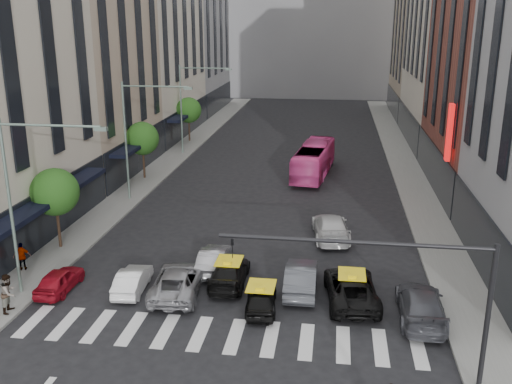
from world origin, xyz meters
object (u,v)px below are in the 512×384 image
at_px(taxi_left, 229,272).
at_px(pedestrian_far, 22,256).
at_px(streetlamp_far, 190,98).
at_px(streetlamp_near, 26,185).
at_px(streetlamp_mid, 137,126).
at_px(car_red, 59,280).
at_px(pedestrian_near, 9,293).
at_px(taxi_center, 261,298).
at_px(car_white_front, 133,280).
at_px(bus, 314,160).

relative_size(taxi_left, pedestrian_far, 2.84).
bearing_deg(taxi_left, streetlamp_far, -73.47).
bearing_deg(streetlamp_near, streetlamp_mid, 90.00).
bearing_deg(car_red, pedestrian_far, -30.54).
bearing_deg(streetlamp_near, pedestrian_near, -100.12).
xyz_separation_m(streetlamp_near, taxi_left, (9.44, 2.64, -5.24)).
bearing_deg(taxi_center, car_red, -8.10).
relative_size(car_red, pedestrian_near, 1.86).
xyz_separation_m(streetlamp_mid, car_white_front, (4.61, -14.83, -5.29)).
bearing_deg(bus, pedestrian_near, 70.80).
bearing_deg(car_white_front, pedestrian_far, -15.12).
bearing_deg(taxi_center, pedestrian_far, -15.04).
height_order(streetlamp_far, taxi_center, streetlamp_far).
relative_size(streetlamp_near, taxi_center, 2.46).
relative_size(streetlamp_near, pedestrian_near, 4.69).
xyz_separation_m(streetlamp_mid, pedestrian_near, (-0.36, -18.00, -4.79)).
relative_size(streetlamp_near, streetlamp_far, 1.00).
height_order(streetlamp_mid, pedestrian_far, streetlamp_mid).
distance_m(streetlamp_mid, car_white_front, 16.41).
height_order(car_white_front, taxi_center, taxi_center).
height_order(car_white_front, bus, bus).
height_order(car_red, taxi_left, taxi_left).
xyz_separation_m(car_white_front, taxi_center, (6.88, -1.09, 0.01)).
bearing_deg(streetlamp_mid, taxi_center, -54.18).
distance_m(streetlamp_far, car_white_front, 31.62).
bearing_deg(taxi_left, bus, -100.13).
xyz_separation_m(car_white_front, pedestrian_far, (-6.85, 1.33, 0.34)).
xyz_separation_m(streetlamp_far, pedestrian_near, (-0.36, -34.00, -4.79)).
height_order(car_red, pedestrian_far, pedestrian_far).
bearing_deg(streetlamp_near, streetlamp_far, 90.00).
distance_m(streetlamp_far, taxi_center, 34.34).
xyz_separation_m(streetlamp_far, car_red, (0.84, -31.36, -5.30)).
bearing_deg(streetlamp_far, streetlamp_mid, -90.00).
bearing_deg(pedestrian_far, taxi_left, 160.32).
xyz_separation_m(streetlamp_near, taxi_center, (11.50, 0.08, -5.28)).
bearing_deg(taxi_left, taxi_center, 127.35).
xyz_separation_m(taxi_left, pedestrian_near, (-9.80, -4.64, 0.45)).
bearing_deg(streetlamp_far, bus, -27.33).
distance_m(car_white_front, bus, 25.55).
bearing_deg(pedestrian_near, taxi_center, -84.58).
bearing_deg(pedestrian_far, bus, -144.08).
xyz_separation_m(car_red, pedestrian_far, (-3.08, 1.85, 0.34)).
height_order(streetlamp_far, pedestrian_far, streetlamp_far).
bearing_deg(streetlamp_far, car_white_front, -81.49).
bearing_deg(taxi_center, streetlamp_mid, -59.21).
distance_m(taxi_center, pedestrian_far, 13.95).
distance_m(car_red, pedestrian_far, 3.61).
height_order(streetlamp_mid, bus, streetlamp_mid).
bearing_deg(streetlamp_near, bus, 62.86).
height_order(bus, pedestrian_near, bus).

